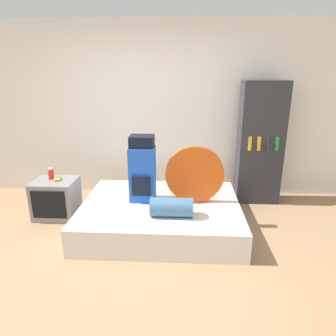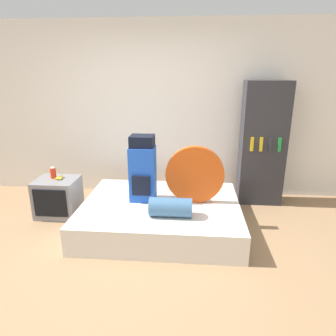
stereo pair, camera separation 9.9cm
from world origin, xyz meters
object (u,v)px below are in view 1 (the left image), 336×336
(television, at_px, (56,198))
(sleeping_roll, at_px, (172,207))
(backpack, at_px, (142,170))
(canister, at_px, (51,174))
(bookshelf, at_px, (260,144))
(tent_bag, at_px, (195,175))

(television, bearing_deg, sleeping_roll, -20.00)
(backpack, distance_m, television, 1.29)
(sleeping_roll, relative_size, canister, 3.14)
(canister, xyz_separation_m, bookshelf, (2.85, 0.63, 0.30))
(backpack, distance_m, bookshelf, 1.81)
(backpack, bearing_deg, television, 173.58)
(tent_bag, height_order, canister, tent_bag)
(tent_bag, relative_size, television, 1.31)
(bookshelf, bearing_deg, television, -166.12)
(sleeping_roll, bearing_deg, bookshelf, 45.81)
(backpack, relative_size, tent_bag, 1.15)
(sleeping_roll, xyz_separation_m, canister, (-1.63, 0.63, 0.14))
(tent_bag, height_order, television, tent_bag)
(canister, bearing_deg, sleeping_roll, -21.23)
(backpack, distance_m, tent_bag, 0.64)
(sleeping_roll, relative_size, television, 0.87)
(television, bearing_deg, tent_bag, -5.02)
(backpack, bearing_deg, tent_bag, -2.39)
(tent_bag, bearing_deg, bookshelf, 41.40)
(tent_bag, xyz_separation_m, television, (-1.83, 0.16, -0.43))
(television, bearing_deg, canister, 133.64)
(sleeping_roll, bearing_deg, television, 160.00)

